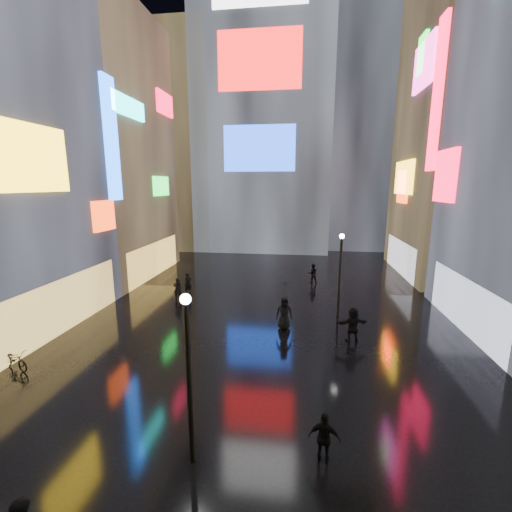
% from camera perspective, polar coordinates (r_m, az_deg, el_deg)
% --- Properties ---
extents(ground, '(140.00, 140.00, 0.00)m').
position_cam_1_polar(ground, '(23.90, 2.59, -7.87)').
color(ground, black).
rests_on(ground, ground).
extents(building_left_far, '(10.28, 12.00, 22.00)m').
position_cam_1_polar(building_left_far, '(33.73, -25.46, 15.71)').
color(building_left_far, black).
rests_on(building_left_far, ground).
extents(building_right_far, '(10.28, 12.00, 28.00)m').
position_cam_1_polar(building_right_far, '(35.82, 32.72, 19.57)').
color(building_right_far, black).
rests_on(building_right_far, ground).
extents(tower_main, '(16.00, 14.20, 42.00)m').
position_cam_1_polar(tower_main, '(48.43, 1.74, 27.33)').
color(tower_main, black).
rests_on(tower_main, ground).
extents(tower_flank_right, '(12.00, 12.00, 34.00)m').
position_cam_1_polar(tower_flank_right, '(49.74, 16.95, 21.70)').
color(tower_flank_right, black).
rests_on(tower_flank_right, ground).
extents(tower_flank_left, '(10.00, 10.00, 26.00)m').
position_cam_1_polar(tower_flank_left, '(47.46, -12.58, 17.53)').
color(tower_flank_left, black).
rests_on(tower_flank_left, ground).
extents(lamp_near, '(0.30, 0.30, 5.20)m').
position_cam_1_polar(lamp_near, '(10.24, -11.16, -18.28)').
color(lamp_near, black).
rests_on(lamp_near, ground).
extents(lamp_far, '(0.30, 0.30, 5.20)m').
position_cam_1_polar(lamp_far, '(21.30, 13.85, -2.39)').
color(lamp_far, black).
rests_on(lamp_far, ground).
extents(pedestrian_3, '(0.97, 0.53, 1.58)m').
position_cam_1_polar(pedestrian_3, '(11.50, 11.35, -27.57)').
color(pedestrian_3, black).
rests_on(pedestrian_3, ground).
extents(pedestrian_4, '(0.97, 0.68, 1.89)m').
position_cam_1_polar(pedestrian_4, '(19.60, 4.74, -9.47)').
color(pedestrian_4, black).
rests_on(pedestrian_4, ground).
extents(pedestrian_5, '(1.79, 0.93, 1.84)m').
position_cam_1_polar(pedestrian_5, '(18.76, 15.84, -10.97)').
color(pedestrian_5, black).
rests_on(pedestrian_5, ground).
extents(pedestrian_6, '(0.70, 0.68, 1.62)m').
position_cam_1_polar(pedestrian_6, '(26.12, -11.24, -4.49)').
color(pedestrian_6, black).
rests_on(pedestrian_6, ground).
extents(pedestrian_7, '(0.89, 0.76, 1.62)m').
position_cam_1_polar(pedestrian_7, '(28.76, 9.42, -2.92)').
color(pedestrian_7, black).
rests_on(pedestrian_7, ground).
extents(umbrella_2, '(1.33, 1.34, 0.88)m').
position_cam_1_polar(umbrella_2, '(19.14, 4.81, -5.60)').
color(umbrella_2, black).
rests_on(umbrella_2, pedestrian_4).
extents(bicycle, '(1.83, 1.12, 0.91)m').
position_cam_1_polar(bicycle, '(19.08, -35.25, -13.92)').
color(bicycle, black).
rests_on(bicycle, ground).
extents(pedestrian_8, '(0.67, 0.57, 1.55)m').
position_cam_1_polar(pedestrian_8, '(25.12, -12.95, -5.33)').
color(pedestrian_8, black).
rests_on(pedestrian_8, ground).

